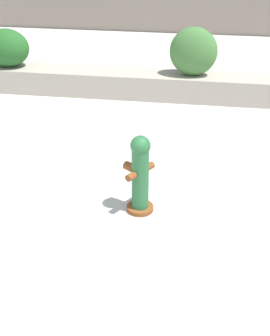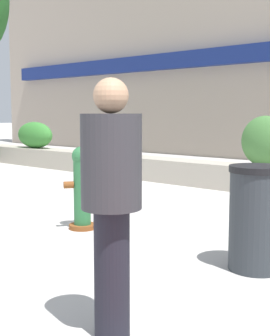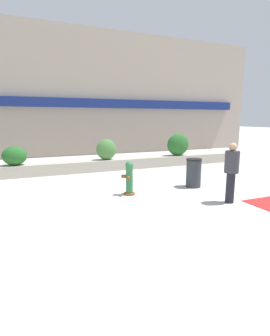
% 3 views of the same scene
% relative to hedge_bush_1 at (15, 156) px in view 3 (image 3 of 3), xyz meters
% --- Properties ---
extents(ground_plane, '(120.00, 120.00, 0.00)m').
position_rel_hedge_bush_1_xyz_m(ground_plane, '(2.12, -6.00, -0.89)').
color(ground_plane, '#BCB7B2').
extents(building_facade, '(30.00, 1.36, 8.00)m').
position_rel_hedge_bush_1_xyz_m(building_facade, '(2.12, 5.98, 3.09)').
color(building_facade, gray).
rests_on(building_facade, ground).
extents(planter_wall_low, '(18.00, 0.70, 0.50)m').
position_rel_hedge_bush_1_xyz_m(planter_wall_low, '(2.12, 0.00, -0.64)').
color(planter_wall_low, '#ADA393').
rests_on(planter_wall_low, ground).
extents(hedge_bush_1, '(0.96, 0.70, 0.79)m').
position_rel_hedge_bush_1_xyz_m(hedge_bush_1, '(0.00, 0.00, 0.00)').
color(hedge_bush_1, '#235B23').
rests_on(hedge_bush_1, planter_wall_low).
extents(hedge_bush_2, '(0.94, 0.58, 0.96)m').
position_rel_hedge_bush_1_xyz_m(hedge_bush_2, '(3.89, 0.00, 0.09)').
color(hedge_bush_2, '#427538').
rests_on(hedge_bush_2, planter_wall_low).
extents(hedge_bush_3, '(1.22, 0.64, 1.13)m').
position_rel_hedge_bush_1_xyz_m(hedge_bush_3, '(7.75, 0.00, 0.17)').
color(hedge_bush_3, '#235B23').
rests_on(hedge_bush_3, planter_wall_low).
extents(fire_hydrant, '(0.49, 0.49, 1.08)m').
position_rel_hedge_bush_1_xyz_m(fire_hydrant, '(3.42, -4.16, -0.34)').
color(fire_hydrant, brown).
rests_on(fire_hydrant, ground).
extents(pedestrian, '(0.56, 0.56, 1.73)m').
position_rel_hedge_bush_1_xyz_m(pedestrian, '(5.81, -6.01, 0.09)').
color(pedestrian, black).
rests_on(pedestrian, ground).
extents(trash_bin, '(0.55, 0.55, 1.01)m').
position_rel_hedge_bush_1_xyz_m(trash_bin, '(5.88, -4.11, -0.39)').
color(trash_bin, '#2D3338').
rests_on(trash_bin, ground).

